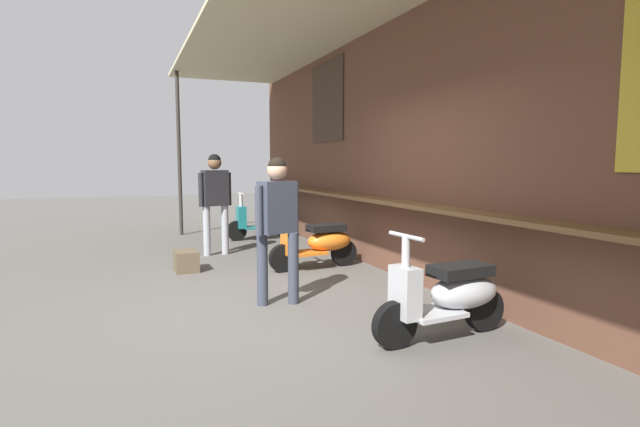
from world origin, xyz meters
name	(u,v)px	position (x,y,z in m)	size (l,w,h in m)	color
ground_plane	(282,305)	(0.00, 0.00, 0.00)	(38.97, 38.97, 0.00)	#56544F
market_stall_facade	(426,124)	(0.01, 1.83, 2.02)	(13.92, 2.69, 3.60)	brown
scooter_teal	(264,220)	(-4.58, 1.08, 0.39)	(0.46, 1.40, 0.97)	#197075
scooter_orange	(319,242)	(-1.58, 1.08, 0.39)	(0.49, 1.40, 0.97)	orange
scooter_silver	(449,295)	(1.53, 1.08, 0.39)	(0.49, 1.40, 0.97)	#B2B5BA
shopper_browsing	(277,215)	(-0.03, -0.03, 0.99)	(0.32, 0.53, 1.62)	#383D4C
shopper_passing	(215,193)	(-3.21, -0.15, 1.06)	(0.29, 0.57, 1.71)	#999EA8
merchandise_crate	(186,261)	(-2.11, -0.77, 0.15)	(0.41, 0.32, 0.29)	brown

